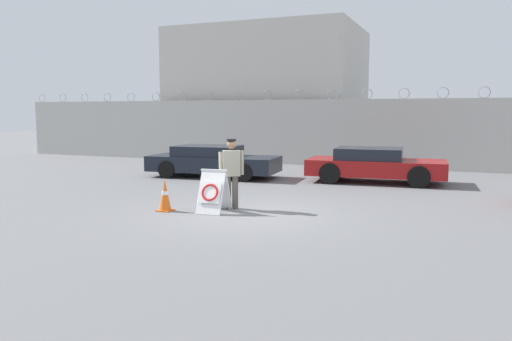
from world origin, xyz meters
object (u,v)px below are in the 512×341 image
object	(u,v)px
barricade_sign	(213,191)
traffic_cone_near	(165,195)
parked_car_front_coupe	(212,161)
parked_car_rear_sedan	(374,165)
security_guard	(231,170)

from	to	relation	value
barricade_sign	traffic_cone_near	bearing A→B (deg)	-168.77
barricade_sign	parked_car_front_coupe	xyz separation A→B (m)	(-3.02, 5.76, 0.08)
parked_car_front_coupe	parked_car_rear_sedan	size ratio (longest dim) A/B	1.04
security_guard	barricade_sign	bearing A→B (deg)	39.51
parked_car_front_coupe	parked_car_rear_sedan	xyz separation A→B (m)	(5.77, 0.87, 0.02)
barricade_sign	security_guard	world-z (taller)	security_guard
barricade_sign	parked_car_front_coupe	distance (m)	6.51
parked_car_front_coupe	parked_car_rear_sedan	world-z (taller)	parked_car_rear_sedan
traffic_cone_near	parked_car_front_coupe	bearing A→B (deg)	106.95
traffic_cone_near	barricade_sign	bearing A→B (deg)	15.34
traffic_cone_near	parked_car_front_coupe	distance (m)	6.36
barricade_sign	parked_car_rear_sedan	xyz separation A→B (m)	(2.76, 6.63, 0.10)
barricade_sign	parked_car_front_coupe	size ratio (longest dim) A/B	0.21
barricade_sign	security_guard	bearing A→B (deg)	64.94
barricade_sign	parked_car_front_coupe	bearing A→B (deg)	113.53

